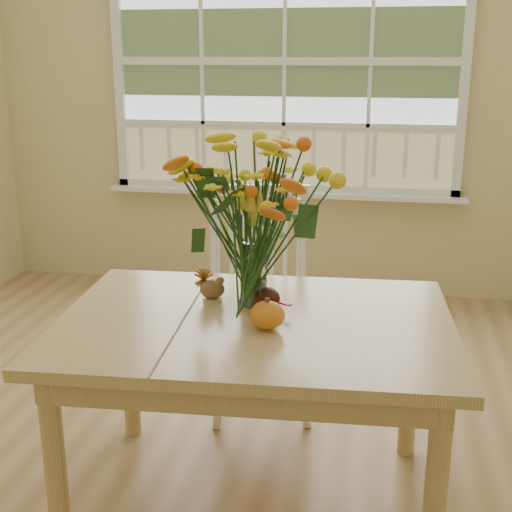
# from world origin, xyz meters

# --- Properties ---
(floor) EXTENTS (4.00, 4.50, 0.01)m
(floor) POSITION_xyz_m (0.00, 0.00, -0.01)
(floor) COLOR #9B774B
(floor) RESTS_ON ground
(wall_back) EXTENTS (4.00, 0.02, 2.70)m
(wall_back) POSITION_xyz_m (0.00, 2.25, 1.35)
(wall_back) COLOR #CEC484
(wall_back) RESTS_ON floor
(window) EXTENTS (2.42, 0.12, 1.74)m
(window) POSITION_xyz_m (0.00, 2.21, 1.53)
(window) COLOR silver
(window) RESTS_ON wall_back
(dining_table) EXTENTS (1.41, 1.05, 0.72)m
(dining_table) POSITION_xyz_m (0.26, -0.17, 0.63)
(dining_table) COLOR tan
(dining_table) RESTS_ON floor
(windsor_chair) EXTENTS (0.56, 0.54, 1.00)m
(windsor_chair) POSITION_xyz_m (0.13, 0.60, 0.56)
(windsor_chair) COLOR white
(windsor_chair) RESTS_ON floor
(flower_vase) EXTENTS (0.47, 0.47, 0.56)m
(flower_vase) POSITION_xyz_m (0.22, -0.02, 1.06)
(flower_vase) COLOR white
(flower_vase) RESTS_ON dining_table
(pumpkin) EXTENTS (0.12, 0.12, 0.09)m
(pumpkin) POSITION_xyz_m (0.31, -0.25, 0.77)
(pumpkin) COLOR #D25718
(pumpkin) RESTS_ON dining_table
(turkey_figurine) EXTENTS (0.10, 0.08, 0.11)m
(turkey_figurine) POSITION_xyz_m (0.07, -0.02, 0.77)
(turkey_figurine) COLOR #CCB78C
(turkey_figurine) RESTS_ON dining_table
(dark_gourd) EXTENTS (0.13, 0.09, 0.08)m
(dark_gourd) POSITION_xyz_m (0.28, -0.08, 0.76)
(dark_gourd) COLOR #38160F
(dark_gourd) RESTS_ON dining_table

